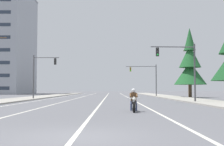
# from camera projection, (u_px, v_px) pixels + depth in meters

# --- Properties ---
(ground_plane) EXTENTS (400.00, 400.00, 0.00)m
(ground_plane) POSITION_uv_depth(u_px,v_px,m) (75.00, 137.00, 8.85)
(ground_plane) COLOR #5B5B60
(lane_stripe_center) EXTENTS (0.16, 100.00, 0.01)m
(lane_stripe_center) POSITION_uv_depth(u_px,v_px,m) (107.00, 97.00, 53.78)
(lane_stripe_center) COLOR beige
(lane_stripe_center) RESTS_ON ground
(lane_stripe_left) EXTENTS (0.16, 100.00, 0.01)m
(lane_stripe_left) POSITION_uv_depth(u_px,v_px,m) (83.00, 97.00, 53.80)
(lane_stripe_left) COLOR beige
(lane_stripe_left) RESTS_ON ground
(lane_stripe_right) EXTENTS (0.16, 100.00, 0.01)m
(lane_stripe_right) POSITION_uv_depth(u_px,v_px,m) (128.00, 97.00, 53.76)
(lane_stripe_right) COLOR beige
(lane_stripe_right) RESTS_ON ground
(lane_stripe_far_left) EXTENTS (0.16, 100.00, 0.01)m
(lane_stripe_far_left) POSITION_uv_depth(u_px,v_px,m) (64.00, 97.00, 53.82)
(lane_stripe_far_left) COLOR beige
(lane_stripe_far_left) RESTS_ON ground
(sidewalk_kerb_right) EXTENTS (4.40, 110.00, 0.14)m
(sidewalk_kerb_right) POSITION_uv_depth(u_px,v_px,m) (175.00, 97.00, 48.74)
(sidewalk_kerb_right) COLOR #9E998E
(sidewalk_kerb_right) RESTS_ON ground
(sidewalk_kerb_left) EXTENTS (4.40, 110.00, 0.14)m
(sidewalk_kerb_left) POSITION_uv_depth(u_px,v_px,m) (38.00, 97.00, 48.84)
(sidewalk_kerb_left) COLOR #9E998E
(sidewalk_kerb_left) RESTS_ON ground
(motorcycle_with_rider) EXTENTS (0.70, 2.19, 1.46)m
(motorcycle_with_rider) POSITION_uv_depth(u_px,v_px,m) (135.00, 102.00, 18.67)
(motorcycle_with_rider) COLOR black
(motorcycle_with_rider) RESTS_ON ground
(traffic_signal_near_right) EXTENTS (4.73, 0.58, 6.20)m
(traffic_signal_near_right) POSITION_uv_depth(u_px,v_px,m) (184.00, 64.00, 31.20)
(traffic_signal_near_right) COLOR #47474C
(traffic_signal_near_right) RESTS_ON ground
(traffic_signal_near_left) EXTENTS (3.64, 0.37, 6.20)m
(traffic_signal_near_left) POSITION_uv_depth(u_px,v_px,m) (42.00, 71.00, 41.82)
(traffic_signal_near_left) COLOR #47474C
(traffic_signal_near_left) RESTS_ON ground
(traffic_signal_mid_right) EXTENTS (5.94, 0.53, 6.20)m
(traffic_signal_mid_right) POSITION_uv_depth(u_px,v_px,m) (148.00, 75.00, 57.88)
(traffic_signal_mid_right) COLOR #47474C
(traffic_signal_mid_right) RESTS_ON ground
(utility_pole_left_near) EXTENTS (2.13, 0.26, 8.81)m
(utility_pole_left_near) POSITION_uv_depth(u_px,v_px,m) (0.00, 66.00, 40.34)
(utility_pole_left_near) COLOR brown
(utility_pole_left_near) RESTS_ON ground
(utility_pole_right_far) EXTENTS (2.15, 0.26, 9.36)m
(utility_pole_right_far) POSITION_uv_depth(u_px,v_px,m) (190.00, 69.00, 53.37)
(utility_pole_right_far) COLOR brown
(utility_pole_right_far) RESTS_ON ground
(conifer_tree_right_verge_far) EXTENTS (5.32, 5.32, 11.71)m
(conifer_tree_right_verge_far) POSITION_uv_depth(u_px,v_px,m) (191.00, 65.00, 49.56)
(conifer_tree_right_verge_far) COLOR #4C3828
(conifer_tree_right_verge_far) RESTS_ON ground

